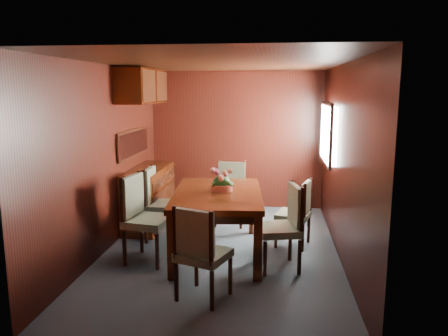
# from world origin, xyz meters

# --- Properties ---
(ground) EXTENTS (4.50, 4.50, 0.00)m
(ground) POSITION_xyz_m (0.00, 0.00, 0.00)
(ground) COLOR #37424B
(ground) RESTS_ON ground
(room_shell) EXTENTS (3.06, 4.52, 2.41)m
(room_shell) POSITION_xyz_m (-0.10, 0.33, 1.63)
(room_shell) COLOR black
(room_shell) RESTS_ON ground
(sideboard) EXTENTS (0.48, 1.40, 0.90)m
(sideboard) POSITION_xyz_m (-1.25, 1.00, 0.45)
(sideboard) COLOR #391507
(sideboard) RESTS_ON ground
(dining_table) EXTENTS (1.23, 1.82, 0.81)m
(dining_table) POSITION_xyz_m (-0.04, -0.08, 0.70)
(dining_table) COLOR #391507
(dining_table) RESTS_ON ground
(chair_left_near) EXTENTS (0.57, 0.59, 1.08)m
(chair_left_near) POSITION_xyz_m (-0.93, -0.41, 0.60)
(chair_left_near) COLOR black
(chair_left_near) RESTS_ON ground
(chair_left_far) EXTENTS (0.48, 0.50, 1.03)m
(chair_left_far) POSITION_xyz_m (-0.94, 0.39, 0.57)
(chair_left_far) COLOR black
(chair_left_far) RESTS_ON ground
(chair_right_near) EXTENTS (0.56, 0.57, 1.02)m
(chair_right_near) POSITION_xyz_m (0.81, -0.45, 0.56)
(chair_right_near) COLOR black
(chair_right_near) RESTS_ON ground
(chair_right_far) EXTENTS (0.52, 0.53, 0.91)m
(chair_right_far) POSITION_xyz_m (1.00, 0.31, 0.50)
(chair_right_far) COLOR black
(chair_right_far) RESTS_ON ground
(chair_head) EXTENTS (0.60, 0.58, 0.98)m
(chair_head) POSITION_xyz_m (-0.05, -1.38, 0.55)
(chair_head) COLOR black
(chair_head) RESTS_ON ground
(chair_foot) EXTENTS (0.49, 0.47, 0.98)m
(chair_foot) POSITION_xyz_m (-0.00, 1.24, 0.54)
(chair_foot) COLOR black
(chair_foot) RESTS_ON ground
(flower_centerpiece) EXTENTS (0.30, 0.30, 0.30)m
(flower_centerpiece) POSITION_xyz_m (0.01, -0.02, 0.95)
(flower_centerpiece) COLOR #B44C37
(flower_centerpiece) RESTS_ON dining_table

